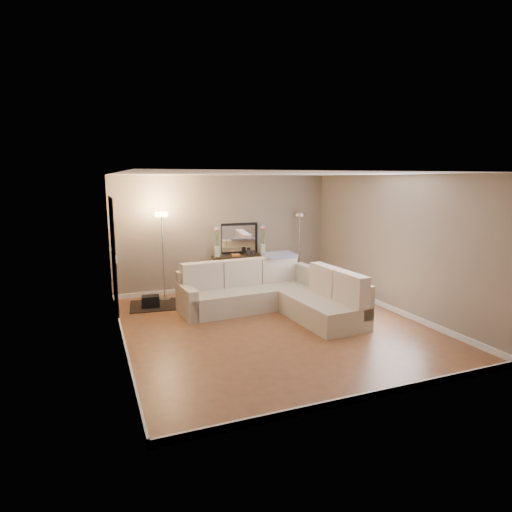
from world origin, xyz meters
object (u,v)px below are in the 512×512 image
object	(u,v)px
console_table	(237,270)
floor_lamp_unlit	(300,234)
sectional_sofa	(274,294)
floor_lamp_lit	(162,239)

from	to	relation	value
console_table	floor_lamp_unlit	xyz separation A→B (m)	(1.55, -0.07, 0.77)
sectional_sofa	floor_lamp_unlit	xyz separation A→B (m)	(1.45, 1.76, 0.87)
console_table	floor_lamp_unlit	bearing A→B (deg)	-2.60
sectional_sofa	console_table	distance (m)	1.84
sectional_sofa	floor_lamp_lit	xyz separation A→B (m)	(-1.82, 1.56, 0.95)
sectional_sofa	floor_lamp_lit	bearing A→B (deg)	139.49
sectional_sofa	console_table	world-z (taller)	sectional_sofa
sectional_sofa	floor_lamp_lit	size ratio (longest dim) A/B	1.54
console_table	sectional_sofa	bearing A→B (deg)	-86.82
floor_lamp_unlit	floor_lamp_lit	bearing A→B (deg)	-176.41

